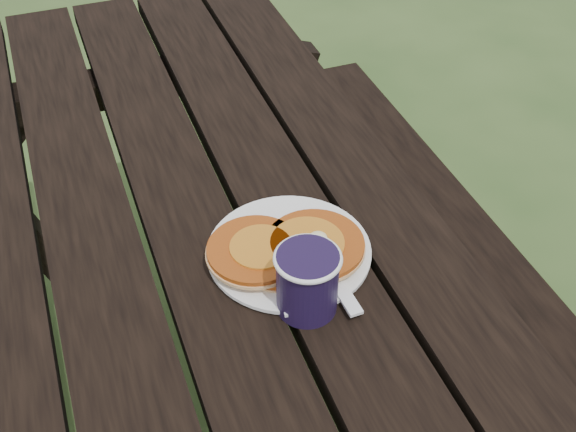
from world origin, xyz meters
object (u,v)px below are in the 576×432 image
object	(u,v)px
coffee_cup	(307,279)
picnic_table	(220,399)
plate	(289,252)
pancake_stack	(287,249)

from	to	relation	value
coffee_cup	picnic_table	bearing A→B (deg)	125.19
plate	coffee_cup	distance (m)	0.12
picnic_table	plate	distance (m)	0.41
plate	pancake_stack	distance (m)	0.02
coffee_cup	pancake_stack	bearing A→B (deg)	86.94
picnic_table	pancake_stack	world-z (taller)	pancake_stack
plate	coffee_cup	bearing A→B (deg)	-96.96
picnic_table	pancake_stack	bearing A→B (deg)	-28.13
picnic_table	coffee_cup	xyz separation A→B (m)	(0.11, -0.15, 0.44)
plate	picnic_table	bearing A→B (deg)	158.42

